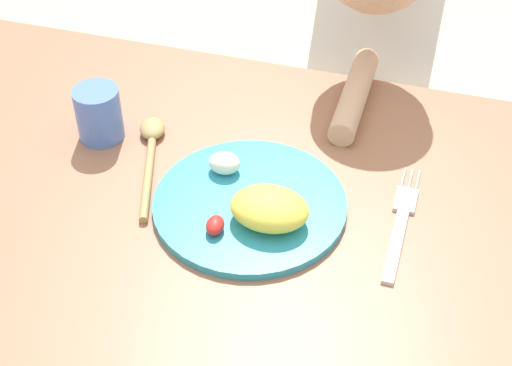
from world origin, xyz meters
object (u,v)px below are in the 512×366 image
Objects in this scene: drinking_cup at (99,114)px; person at (369,94)px; plate at (254,204)px; spoon at (151,148)px; fork at (400,224)px.

person is (0.36, 0.40, -0.16)m from drinking_cup.
spoon is (-0.19, 0.08, -0.01)m from plate.
fork is at bearing 103.75° from person.
drinking_cup is at bearing 61.48° from spoon.
drinking_cup is (-0.48, 0.07, 0.04)m from fork.
plate is 1.21× the size of spoon.
plate is 0.21m from spoon.
person is (0.09, 0.50, -0.13)m from plate.
plate is at bearing -19.44° from drinking_cup.
fork is 0.23× the size of person.
spoon is at bearing 156.49° from plate.
fork is 2.69× the size of drinking_cup.
plate is 0.27× the size of person.
person is (-0.11, 0.47, -0.12)m from fork.
spoon reaches higher than fork.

